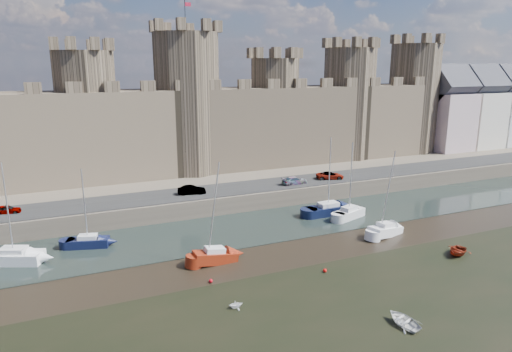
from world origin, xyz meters
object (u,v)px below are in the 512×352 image
object	(u,v)px
sailboat_4	(215,256)
sailboat_5	(385,230)
sailboat_3	(328,209)
sailboat_2	(349,213)
car_0	(7,210)
car_2	(295,181)
sailboat_1	(88,241)
car_1	(192,190)
car_3	(330,176)
sailboat_0	(14,256)

from	to	relation	value
sailboat_4	sailboat_5	world-z (taller)	sailboat_4
sailboat_3	sailboat_5	world-z (taller)	sailboat_3
sailboat_2	car_0	bearing A→B (deg)	144.94
car_0	car_2	size ratio (longest dim) A/B	0.77
car_0	sailboat_1	distance (m)	12.66
car_1	car_3	bearing A→B (deg)	-79.04
car_2	sailboat_1	xyz separation A→B (m)	(-30.71, -7.33, -2.35)
car_0	sailboat_4	xyz separation A→B (m)	(20.80, -18.61, -2.25)
car_0	sailboat_3	xyz separation A→B (m)	(40.37, -9.78, -2.21)
car_1	sailboat_3	world-z (taller)	sailboat_3
car_2	sailboat_1	distance (m)	31.66
car_1	car_2	world-z (taller)	car_1
sailboat_3	car_2	bearing A→B (deg)	95.91
car_0	sailboat_4	bearing A→B (deg)	-122.46
sailboat_4	car_2	bearing A→B (deg)	40.04
sailboat_2	car_3	bearing A→B (deg)	51.77
car_3	sailboat_3	distance (m)	10.70
car_2	sailboat_5	xyz separation A→B (m)	(3.13, -17.82, -2.34)
car_1	car_3	xyz separation A→B (m)	(22.79, -0.28, -0.04)
sailboat_3	sailboat_0	bearing A→B (deg)	-179.76
car_2	sailboat_2	distance (m)	11.28
car_1	car_2	xyz separation A→B (m)	(16.10, -0.81, -0.05)
car_0	sailboat_4	distance (m)	28.00
sailboat_4	car_3	bearing A→B (deg)	32.34
car_3	sailboat_3	world-z (taller)	sailboat_3
sailboat_4	sailboat_5	distance (m)	21.75
car_0	sailboat_5	distance (m)	46.81
sailboat_0	sailboat_4	bearing A→B (deg)	0.39
sailboat_0	sailboat_5	bearing A→B (deg)	10.84
sailboat_1	sailboat_5	size ratio (longest dim) A/B	0.87
car_0	sailboat_1	world-z (taller)	sailboat_1
car_0	car_1	size ratio (longest dim) A/B	0.80
car_3	sailboat_2	size ratio (longest dim) A/B	0.42
sailboat_0	sailboat_1	size ratio (longest dim) A/B	1.18
sailboat_5	car_2	bearing A→B (deg)	84.45
car_3	sailboat_3	xyz separation A→B (m)	(-5.74, -8.74, -2.28)
car_1	sailboat_1	world-z (taller)	sailboat_1
car_3	sailboat_5	distance (m)	18.84
sailboat_2	sailboat_5	bearing A→B (deg)	-105.62
sailboat_0	sailboat_4	distance (m)	21.20
car_1	car_3	size ratio (longest dim) A/B	0.90
sailboat_1	sailboat_2	bearing A→B (deg)	9.80
car_1	sailboat_3	size ratio (longest dim) A/B	0.36
car_2	car_3	bearing A→B (deg)	-90.11
sailboat_4	car_1	bearing A→B (deg)	79.56
car_2	car_3	xyz separation A→B (m)	(6.69, 0.54, 0.01)
car_1	sailboat_1	bearing A→B (deg)	130.79
car_3	sailboat_1	bearing A→B (deg)	119.57
car_0	sailboat_0	size ratio (longest dim) A/B	0.29
sailboat_5	sailboat_1	bearing A→B (deg)	147.26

